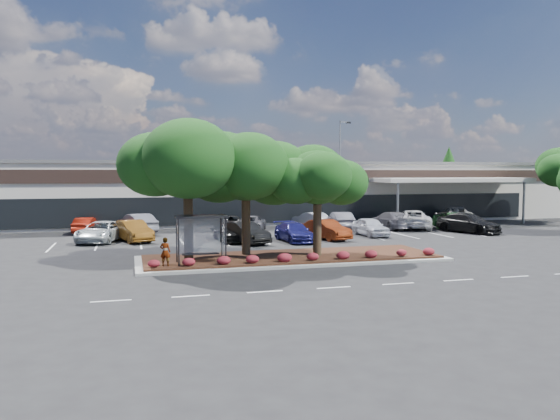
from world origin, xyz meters
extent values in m
plane|color=black|center=(0.00, 0.00, 0.00)|extent=(160.00, 160.00, 0.00)
cube|color=#BDB6AE|center=(0.00, 34.00, 3.00)|extent=(80.00, 20.00, 6.00)
cube|color=#505053|center=(0.00, 34.00, 6.10)|extent=(80.40, 20.40, 0.30)
cube|color=black|center=(0.00, 23.95, 4.80)|extent=(80.00, 0.25, 1.20)
cube|color=black|center=(0.00, 23.95, 1.60)|extent=(60.00, 0.18, 2.60)
cube|color=#AE1E0C|center=(-6.00, 23.88, 4.80)|extent=(6.00, 0.12, 1.00)
cube|color=#BDB6AE|center=(20.00, 21.50, 4.40)|extent=(16.00, 5.00, 0.40)
cylinder|color=gray|center=(13.00, 19.50, 2.10)|extent=(0.24, 0.24, 4.20)
cylinder|color=gray|center=(27.00, 19.50, 2.10)|extent=(0.24, 0.24, 4.20)
cube|color=gray|center=(-2.00, 4.00, 0.07)|extent=(18.00, 6.00, 0.15)
cube|color=#432517|center=(-2.00, 4.00, 0.20)|extent=(17.20, 5.20, 0.12)
cube|color=silver|center=(-12.00, -4.00, 0.01)|extent=(1.60, 0.12, 0.01)
cube|color=silver|center=(-8.80, -4.00, 0.01)|extent=(1.60, 0.12, 0.01)
cube|color=silver|center=(-5.60, -4.00, 0.01)|extent=(1.60, 0.12, 0.01)
cube|color=silver|center=(-2.40, -4.00, 0.01)|extent=(1.60, 0.12, 0.01)
cube|color=silver|center=(0.80, -4.00, 0.01)|extent=(1.60, 0.12, 0.01)
cube|color=silver|center=(4.00, -4.00, 0.01)|extent=(1.60, 0.12, 0.01)
cube|color=silver|center=(7.20, -4.00, 0.01)|extent=(1.60, 0.12, 0.01)
cube|color=silver|center=(-16.50, 13.50, 0.01)|extent=(0.12, 5.00, 0.01)
cube|color=silver|center=(-13.50, 13.50, 0.01)|extent=(0.12, 5.00, 0.01)
cube|color=silver|center=(-10.50, 13.50, 0.01)|extent=(0.12, 5.00, 0.01)
cube|color=silver|center=(-7.50, 13.50, 0.01)|extent=(0.12, 5.00, 0.01)
cube|color=silver|center=(-4.50, 13.50, 0.01)|extent=(0.12, 5.00, 0.01)
cube|color=silver|center=(-1.50, 13.50, 0.01)|extent=(0.12, 5.00, 0.01)
cube|color=silver|center=(1.50, 13.50, 0.01)|extent=(0.12, 5.00, 0.01)
cube|color=silver|center=(4.50, 13.50, 0.01)|extent=(0.12, 5.00, 0.01)
cube|color=silver|center=(7.50, 13.50, 0.01)|extent=(0.12, 5.00, 0.01)
cube|color=silver|center=(10.50, 13.50, 0.01)|extent=(0.12, 5.00, 0.01)
cube|color=silver|center=(13.50, 13.50, 0.01)|extent=(0.12, 5.00, 0.01)
cube|color=silver|center=(16.50, 13.50, 0.01)|extent=(0.12, 5.00, 0.01)
cylinder|color=black|center=(-8.75, 3.45, 1.51)|extent=(0.08, 0.08, 2.50)
cylinder|color=black|center=(-6.25, 3.45, 1.51)|extent=(0.08, 0.08, 2.50)
cylinder|color=black|center=(-8.75, 2.15, 1.51)|extent=(0.08, 0.08, 2.50)
cylinder|color=black|center=(-6.25, 2.15, 1.51)|extent=(0.08, 0.08, 2.50)
cube|color=black|center=(-7.50, 2.80, 2.80)|extent=(2.75, 1.55, 0.10)
cube|color=silver|center=(-7.50, 3.45, 1.63)|extent=(2.30, 0.03, 2.00)
cube|color=black|center=(-7.50, 3.05, 0.71)|extent=(2.00, 0.35, 0.06)
cone|color=black|center=(34.00, 44.00, 4.50)|extent=(3.96, 3.96, 9.00)
imported|color=#594C47|center=(-9.45, 2.25, 1.02)|extent=(0.64, 0.52, 1.52)
cube|color=gray|center=(10.56, 28.00, 0.20)|extent=(0.50, 0.50, 0.40)
cylinder|color=gray|center=(10.56, 28.00, 5.54)|extent=(0.14, 0.14, 10.28)
cube|color=gray|center=(11.00, 28.05, 10.53)|extent=(0.92, 0.33, 0.14)
cube|color=black|center=(11.50, 28.11, 10.46)|extent=(0.48, 0.35, 0.18)
imported|color=brown|center=(-11.01, 15.35, 0.79)|extent=(3.14, 5.08, 1.58)
imported|color=#ADB5B9|center=(-13.28, 15.76, 0.76)|extent=(4.18, 6.01, 1.52)
imported|color=black|center=(-3.18, 12.09, 0.79)|extent=(3.28, 5.06, 1.58)
imported|color=black|center=(-3.99, 13.56, 0.68)|extent=(2.13, 4.79, 1.37)
imported|color=navy|center=(0.64, 12.08, 0.70)|extent=(2.35, 4.98, 1.40)
imported|color=maroon|center=(3.39, 12.68, 0.76)|extent=(2.89, 4.87, 1.52)
imported|color=silver|center=(7.68, 13.92, 0.74)|extent=(1.82, 4.37, 1.48)
imported|color=black|center=(16.79, 13.83, 0.82)|extent=(4.18, 6.13, 1.65)
imported|color=#215428|center=(16.87, 15.79, 0.84)|extent=(2.54, 5.12, 1.68)
imported|color=maroon|center=(-14.83, 22.13, 0.68)|extent=(2.10, 4.32, 1.36)
imported|color=slate|center=(-10.67, 20.65, 0.85)|extent=(3.51, 5.44, 1.69)
imported|color=#4D4C52|center=(-0.93, 19.97, 0.70)|extent=(3.77, 5.51, 1.40)
imported|color=black|center=(-2.59, 21.01, 0.69)|extent=(2.66, 5.10, 1.37)
imported|color=#B6B8C2|center=(5.21, 21.71, 0.72)|extent=(2.87, 4.63, 1.44)
imported|color=#585860|center=(7.30, 19.62, 0.78)|extent=(2.31, 4.93, 1.56)
imported|color=#5B5960|center=(11.71, 18.30, 0.80)|extent=(2.56, 5.62, 1.60)
imported|color=silver|center=(13.81, 18.08, 0.86)|extent=(5.09, 6.81, 1.72)
imported|color=#B6B6B6|center=(20.84, 22.01, 0.83)|extent=(5.00, 6.60, 1.67)
camera|label=1|loc=(-11.18, -26.72, 5.20)|focal=35.00mm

